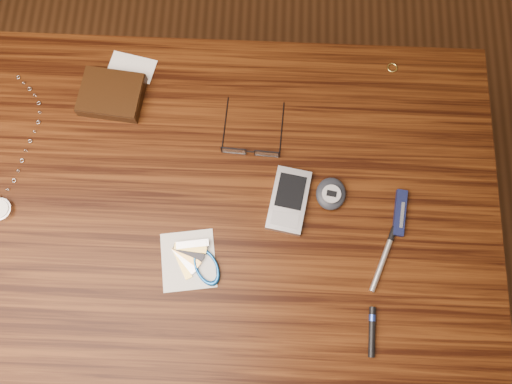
% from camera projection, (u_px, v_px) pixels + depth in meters
% --- Properties ---
extents(ground, '(3.80, 3.80, 0.00)m').
position_uv_depth(ground, '(241.00, 262.00, 1.64)').
color(ground, '#472814').
rests_on(ground, ground).
extents(desk, '(1.00, 0.70, 0.75)m').
position_uv_depth(desk, '(232.00, 218.00, 1.02)').
color(desk, '#3B1B09').
rests_on(desk, ground).
extents(wallet_and_card, '(0.14, 0.16, 0.03)m').
position_uv_depth(wallet_and_card, '(112.00, 94.00, 0.97)').
color(wallet_and_card, black).
rests_on(wallet_and_card, desk).
extents(eyeglasses, '(0.12, 0.12, 0.02)m').
position_uv_depth(eyeglasses, '(251.00, 149.00, 0.94)').
color(eyeglasses, black).
rests_on(eyeglasses, desk).
extents(gold_ring, '(0.03, 0.03, 0.00)m').
position_uv_depth(gold_ring, '(392.00, 68.00, 1.00)').
color(gold_ring, '#E7D067').
rests_on(gold_ring, desk).
extents(pocket_watch, '(0.07, 0.30, 0.01)m').
position_uv_depth(pocket_watch, '(2.00, 204.00, 0.92)').
color(pocket_watch, '#B8B8BD').
rests_on(pocket_watch, desk).
extents(pda_phone, '(0.08, 0.13, 0.02)m').
position_uv_depth(pda_phone, '(289.00, 200.00, 0.92)').
color(pda_phone, '#B2B2B6').
rests_on(pda_phone, desk).
extents(pedometer, '(0.06, 0.07, 0.03)m').
position_uv_depth(pedometer, '(331.00, 194.00, 0.92)').
color(pedometer, '#20242D').
rests_on(pedometer, desk).
extents(notepad_keys, '(0.13, 0.12, 0.01)m').
position_uv_depth(notepad_keys, '(197.00, 262.00, 0.89)').
color(notepad_keys, silver).
rests_on(notepad_keys, desk).
extents(pocket_knife, '(0.03, 0.09, 0.01)m').
position_uv_depth(pocket_knife, '(400.00, 213.00, 0.91)').
color(pocket_knife, '#13183E').
rests_on(pocket_knife, desk).
extents(silver_pen, '(0.05, 0.12, 0.01)m').
position_uv_depth(silver_pen, '(385.00, 254.00, 0.89)').
color(silver_pen, silver).
rests_on(silver_pen, desk).
extents(black_blue_pen, '(0.02, 0.08, 0.01)m').
position_uv_depth(black_blue_pen, '(372.00, 330.00, 0.86)').
color(black_blue_pen, black).
rests_on(black_blue_pen, desk).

